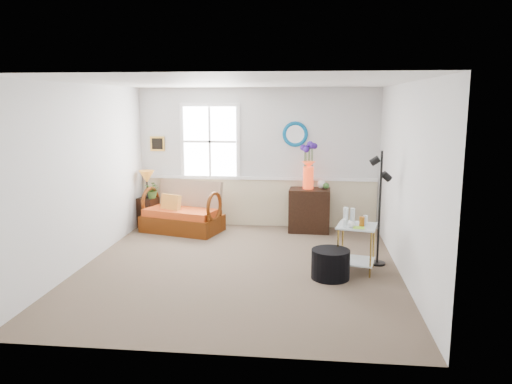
# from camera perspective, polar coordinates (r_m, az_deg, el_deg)

# --- Properties ---
(floor) EXTENTS (4.50, 5.00, 0.01)m
(floor) POSITION_cam_1_polar(r_m,az_deg,el_deg) (7.24, -1.91, -8.61)
(floor) COLOR brown
(floor) RESTS_ON ground
(ceiling) EXTENTS (4.50, 5.00, 0.01)m
(ceiling) POSITION_cam_1_polar(r_m,az_deg,el_deg) (6.85, -2.05, 12.41)
(ceiling) COLOR white
(ceiling) RESTS_ON walls
(walls) EXTENTS (4.51, 5.01, 2.60)m
(walls) POSITION_cam_1_polar(r_m,az_deg,el_deg) (6.93, -1.98, 1.61)
(walls) COLOR silver
(walls) RESTS_ON floor
(wainscot) EXTENTS (4.46, 0.02, 0.90)m
(wainscot) POSITION_cam_1_polar(r_m,az_deg,el_deg) (9.50, 0.17, -1.19)
(wainscot) COLOR beige
(wainscot) RESTS_ON walls
(chair_rail) EXTENTS (4.46, 0.04, 0.06)m
(chair_rail) POSITION_cam_1_polar(r_m,az_deg,el_deg) (9.41, 0.16, 1.61)
(chair_rail) COLOR white
(chair_rail) RESTS_ON walls
(window) EXTENTS (1.14, 0.06, 1.44)m
(window) POSITION_cam_1_polar(r_m,az_deg,el_deg) (9.47, -5.29, 5.76)
(window) COLOR white
(window) RESTS_ON walls
(picture) EXTENTS (0.28, 0.03, 0.28)m
(picture) POSITION_cam_1_polar(r_m,az_deg,el_deg) (9.73, -11.19, 5.44)
(picture) COLOR gold
(picture) RESTS_ON walls
(mirror) EXTENTS (0.47, 0.07, 0.47)m
(mirror) POSITION_cam_1_polar(r_m,az_deg,el_deg) (9.28, 4.50, 6.61)
(mirror) COLOR #0172B3
(mirror) RESTS_ON walls
(loveseat) EXTENTS (1.55, 1.13, 0.90)m
(loveseat) POSITION_cam_1_polar(r_m,az_deg,el_deg) (9.18, -8.45, -1.70)
(loveseat) COLOR #5B2407
(loveseat) RESTS_ON floor
(throw_pillow) EXTENTS (0.40, 0.26, 0.39)m
(throw_pillow) POSITION_cam_1_polar(r_m,az_deg,el_deg) (9.16, -9.74, -1.51)
(throw_pillow) COLOR #CE5713
(throw_pillow) RESTS_ON loveseat
(lamp_stand) EXTENTS (0.39, 0.39, 0.56)m
(lamp_stand) POSITION_cam_1_polar(r_m,az_deg,el_deg) (9.67, -12.21, -2.26)
(lamp_stand) COLOR black
(lamp_stand) RESTS_ON floor
(table_lamp) EXTENTS (0.38, 0.38, 0.52)m
(table_lamp) POSITION_cam_1_polar(r_m,az_deg,el_deg) (9.54, -12.35, 0.86)
(table_lamp) COLOR #B86D21
(table_lamp) RESTS_ON lamp_stand
(potted_plant) EXTENTS (0.39, 0.41, 0.26)m
(potted_plant) POSITION_cam_1_polar(r_m,az_deg,el_deg) (9.51, -11.71, 0.05)
(potted_plant) COLOR #37652B
(potted_plant) RESTS_ON lamp_stand
(cabinet) EXTENTS (0.75, 0.50, 0.79)m
(cabinet) POSITION_cam_1_polar(r_m,az_deg,el_deg) (9.13, 6.12, -2.09)
(cabinet) COLOR black
(cabinet) RESTS_ON floor
(flower_vase) EXTENTS (0.27, 0.27, 0.83)m
(flower_vase) POSITION_cam_1_polar(r_m,az_deg,el_deg) (9.03, 6.02, 2.98)
(flower_vase) COLOR red
(flower_vase) RESTS_ON cabinet
(side_table) EXTENTS (0.62, 0.62, 0.66)m
(side_table) POSITION_cam_1_polar(r_m,az_deg,el_deg) (7.14, 11.36, -6.33)
(side_table) COLOR #A4802F
(side_table) RESTS_ON floor
(tabletop_items) EXTENTS (0.39, 0.39, 0.23)m
(tabletop_items) POSITION_cam_1_polar(r_m,az_deg,el_deg) (7.02, 11.21, -2.84)
(tabletop_items) COLOR silver
(tabletop_items) RESTS_ON side_table
(floor_lamp) EXTENTS (0.27, 0.27, 1.66)m
(floor_lamp) POSITION_cam_1_polar(r_m,az_deg,el_deg) (7.38, 13.94, -1.85)
(floor_lamp) COLOR black
(floor_lamp) RESTS_ON floor
(ottoman) EXTENTS (0.66, 0.66, 0.40)m
(ottoman) POSITION_cam_1_polar(r_m,az_deg,el_deg) (6.83, 8.51, -8.15)
(ottoman) COLOR black
(ottoman) RESTS_ON floor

